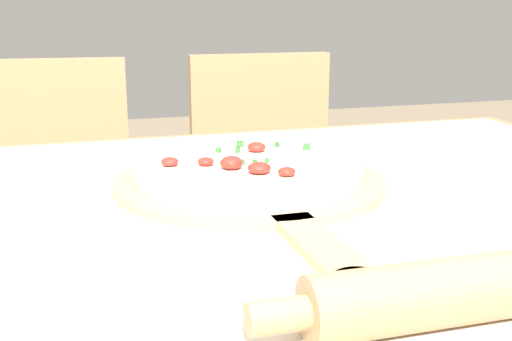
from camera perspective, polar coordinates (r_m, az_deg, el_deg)
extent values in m
cube|color=#A87F51|center=(0.83, -1.96, -3.96)|extent=(1.44, 0.91, 0.03)
cylinder|color=#A87F51|center=(1.58, 18.32, -10.20)|extent=(0.06, 0.06, 0.73)
cube|color=silver|center=(0.82, -1.97, -2.80)|extent=(1.36, 0.83, 0.00)
cylinder|color=tan|center=(0.88, -0.57, -1.04)|extent=(0.37, 0.37, 0.01)
cube|color=tan|center=(0.65, 5.69, -6.76)|extent=(0.04, 0.18, 0.01)
cylinder|color=tan|center=(0.58, 9.22, -9.90)|extent=(0.05, 0.05, 0.01)
cylinder|color=beige|center=(0.88, -0.57, -0.16)|extent=(0.31, 0.31, 0.02)
torus|color=beige|center=(0.87, -0.57, 0.35)|extent=(0.31, 0.31, 0.02)
cylinder|color=white|center=(0.87, -0.57, 0.45)|extent=(0.27, 0.27, 0.00)
ellipsoid|color=red|center=(0.81, 2.76, -0.10)|extent=(0.02, 0.02, 0.01)
ellipsoid|color=red|center=(0.82, 0.29, 0.24)|extent=(0.03, 0.03, 0.01)
ellipsoid|color=red|center=(0.95, 0.04, 2.11)|extent=(0.03, 0.03, 0.01)
ellipsoid|color=red|center=(0.87, -7.67, 0.79)|extent=(0.02, 0.02, 0.01)
ellipsoid|color=red|center=(0.85, -2.20, 0.71)|extent=(0.03, 0.03, 0.02)
ellipsoid|color=red|center=(0.87, -4.49, 0.81)|extent=(0.02, 0.02, 0.01)
cube|color=#387533|center=(0.87, -0.09, 0.77)|extent=(0.01, 0.01, 0.01)
cube|color=#387533|center=(0.88, 1.00, 0.91)|extent=(0.01, 0.00, 0.01)
cube|color=#387533|center=(0.98, 1.88, 2.31)|extent=(0.01, 0.01, 0.01)
cube|color=#387533|center=(0.87, -1.25, 0.72)|extent=(0.01, 0.01, 0.01)
cube|color=#387533|center=(0.98, -1.41, 2.39)|extent=(0.01, 0.01, 0.01)
cube|color=#387533|center=(0.94, -3.37, 1.82)|extent=(0.01, 0.01, 0.01)
cube|color=#387533|center=(0.96, 4.53, 2.12)|extent=(0.01, 0.01, 0.01)
cube|color=#387533|center=(0.94, -1.68, 1.86)|extent=(0.01, 0.01, 0.01)
cylinder|color=tan|center=(0.47, 1.92, -12.80)|extent=(0.05, 0.03, 0.03)
cube|color=tan|center=(1.56, -17.75, -7.85)|extent=(0.44, 0.44, 0.02)
cube|color=tan|center=(1.67, -17.74, 1.89)|extent=(0.38, 0.07, 0.44)
cylinder|color=tan|center=(1.82, -21.80, -12.54)|extent=(0.04, 0.04, 0.42)
cylinder|color=tan|center=(1.79, -11.46, -12.25)|extent=(0.04, 0.04, 0.42)
cube|color=tan|center=(1.64, 2.13, -6.03)|extent=(0.41, 0.41, 0.02)
cube|color=tan|center=(1.75, 0.37, 3.13)|extent=(0.38, 0.04, 0.44)
cylinder|color=tan|center=(1.66, 9.26, -14.51)|extent=(0.04, 0.04, 0.42)
cylinder|color=tan|center=(1.84, -4.36, -11.26)|extent=(0.04, 0.04, 0.42)
cylinder|color=tan|center=(1.92, 5.20, -10.11)|extent=(0.04, 0.04, 0.42)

